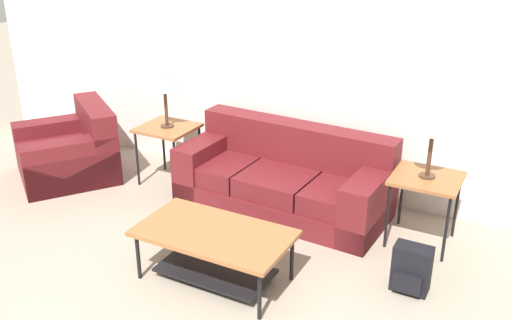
# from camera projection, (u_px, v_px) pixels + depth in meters

# --- Properties ---
(wall_back) EXTENTS (9.18, 0.06, 2.60)m
(wall_back) POSITION_uv_depth(u_px,v_px,m) (333.00, 71.00, 5.66)
(wall_back) COLOR silver
(wall_back) RESTS_ON ground_plane
(couch) EXTENTS (2.12, 0.98, 0.82)m
(couch) POSITION_uv_depth(u_px,v_px,m) (284.00, 180.00, 5.67)
(couch) COLOR maroon
(couch) RESTS_ON ground_plane
(armchair) EXTENTS (1.42, 1.41, 0.80)m
(armchair) POSITION_uv_depth(u_px,v_px,m) (70.00, 152.00, 6.40)
(armchair) COLOR maroon
(armchair) RESTS_ON ground_plane
(coffee_table) EXTENTS (1.22, 0.68, 0.44)m
(coffee_table) POSITION_uv_depth(u_px,v_px,m) (214.00, 244.00, 4.51)
(coffee_table) COLOR #935B33
(coffee_table) RESTS_ON ground_plane
(side_table_left) EXTENTS (0.58, 0.55, 0.64)m
(side_table_left) POSITION_uv_depth(u_px,v_px,m) (168.00, 132.00, 6.13)
(side_table_left) COLOR #935B33
(side_table_left) RESTS_ON ground_plane
(side_table_right) EXTENTS (0.58, 0.55, 0.64)m
(side_table_right) POSITION_uv_depth(u_px,v_px,m) (426.00, 183.00, 4.94)
(side_table_right) COLOR #935B33
(side_table_right) RESTS_ON ground_plane
(table_lamp_left) EXTENTS (0.28, 0.28, 0.62)m
(table_lamp_left) POSITION_uv_depth(u_px,v_px,m) (164.00, 82.00, 5.91)
(table_lamp_left) COLOR #472D1E
(table_lamp_left) RESTS_ON side_table_left
(table_lamp_right) EXTENTS (0.28, 0.28, 0.62)m
(table_lamp_right) POSITION_uv_depth(u_px,v_px,m) (434.00, 122.00, 4.72)
(table_lamp_right) COLOR #472D1E
(table_lamp_right) RESTS_ON side_table_right
(backpack) EXTENTS (0.29, 0.24, 0.39)m
(backpack) POSITION_uv_depth(u_px,v_px,m) (411.00, 270.00, 4.42)
(backpack) COLOR black
(backpack) RESTS_ON ground_plane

